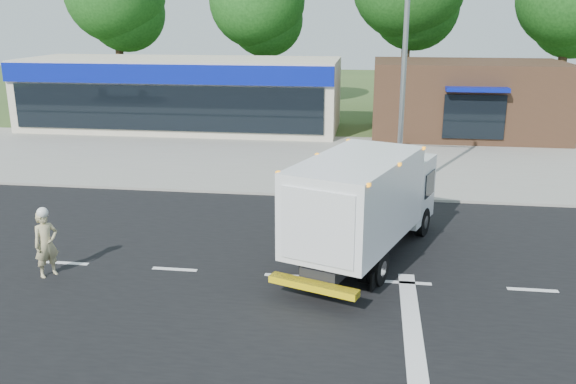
{
  "coord_description": "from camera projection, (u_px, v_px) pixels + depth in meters",
  "views": [
    {
      "loc": [
        1.98,
        -14.19,
        6.46
      ],
      "look_at": [
        -0.26,
        1.86,
        1.7
      ],
      "focal_mm": 38.0,
      "sensor_mm": 36.0,
      "label": 1
    }
  ],
  "objects": [
    {
      "name": "brown_storefront",
      "position": [
        466.0,
        99.0,
        33.06
      ],
      "size": [
        10.0,
        6.7,
        4.0
      ],
      "color": "#382316",
      "rests_on": "ground"
    },
    {
      "name": "sidewalk",
      "position": [
        317.0,
        187.0,
        23.34
      ],
      "size": [
        60.0,
        2.4,
        0.12
      ],
      "primitive_type": "cube",
      "color": "gray",
      "rests_on": "ground"
    },
    {
      "name": "ground",
      "position": [
        288.0,
        276.0,
        15.56
      ],
      "size": [
        120.0,
        120.0,
        0.0
      ],
      "primitive_type": "plane",
      "color": "#385123",
      "rests_on": "ground"
    },
    {
      "name": "parking_apron",
      "position": [
        329.0,
        155.0,
        28.86
      ],
      "size": [
        60.0,
        9.0,
        0.02
      ],
      "primitive_type": "cube",
      "color": "gray",
      "rests_on": "ground"
    },
    {
      "name": "retail_strip_mall",
      "position": [
        181.0,
        94.0,
        35.13
      ],
      "size": [
        18.0,
        6.2,
        4.0
      ],
      "color": "beige",
      "rests_on": "ground"
    },
    {
      "name": "emergency_worker",
      "position": [
        46.0,
        243.0,
        15.36
      ],
      "size": [
        0.71,
        0.75,
        1.84
      ],
      "rotation": [
        0.0,
        0.0,
        0.94
      ],
      "color": "tan",
      "rests_on": "ground"
    },
    {
      "name": "ems_box_truck",
      "position": [
        366.0,
        199.0,
        16.21
      ],
      "size": [
        4.26,
        7.03,
        2.98
      ],
      "rotation": [
        0.0,
        0.0,
        1.22
      ],
      "color": "black",
      "rests_on": "ground"
    },
    {
      "name": "traffic_signal_pole",
      "position": [
        385.0,
        60.0,
        21.09
      ],
      "size": [
        3.51,
        0.25,
        8.0
      ],
      "color": "gray",
      "rests_on": "ground"
    },
    {
      "name": "lane_markings",
      "position": [
        338.0,
        303.0,
        14.1
      ],
      "size": [
        55.2,
        7.0,
        0.01
      ],
      "color": "silver",
      "rests_on": "road_asphalt"
    },
    {
      "name": "road_asphalt",
      "position": [
        288.0,
        276.0,
        15.56
      ],
      "size": [
        60.0,
        14.0,
        0.02
      ],
      "primitive_type": "cube",
      "color": "black",
      "rests_on": "ground"
    }
  ]
}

